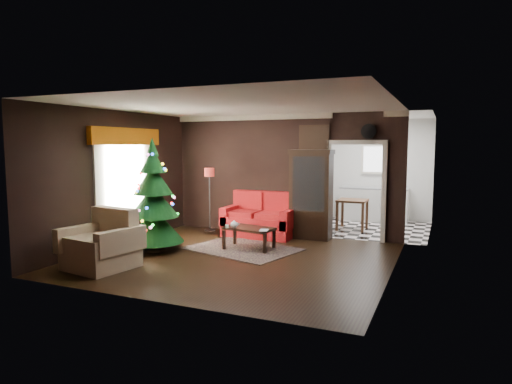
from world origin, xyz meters
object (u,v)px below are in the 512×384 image
at_px(kitchen_table, 352,215).
at_px(teapot, 234,225).
at_px(curio_cabinet, 311,196).
at_px(christmas_tree, 154,198).
at_px(wall_clock, 369,131).
at_px(loveseat, 260,215).
at_px(floor_lamp, 210,200).
at_px(coffee_table, 249,238).
at_px(armchair, 101,242).

bearing_deg(kitchen_table, teapot, -118.60).
height_order(curio_cabinet, teapot, curio_cabinet).
xyz_separation_m(christmas_tree, wall_clock, (3.72, 2.54, 1.33)).
bearing_deg(wall_clock, curio_cabinet, -171.47).
xyz_separation_m(christmas_tree, kitchen_table, (3.17, 3.79, -0.68)).
height_order(loveseat, christmas_tree, christmas_tree).
distance_m(floor_lamp, wall_clock, 3.88).
bearing_deg(kitchen_table, christmas_tree, -129.86).
height_order(loveseat, teapot, loveseat).
xyz_separation_m(loveseat, christmas_tree, (-1.37, -2.14, 0.55)).
relative_size(christmas_tree, coffee_table, 2.31).
distance_m(floor_lamp, teapot, 1.72).
bearing_deg(coffee_table, kitchen_table, 62.93).
relative_size(armchair, teapot, 6.49).
bearing_deg(kitchen_table, loveseat, -137.49).
distance_m(curio_cabinet, floor_lamp, 2.35).
bearing_deg(loveseat, teapot, -87.03).
distance_m(christmas_tree, coffee_table, 2.06).
xyz_separation_m(curio_cabinet, coffee_table, (-0.85, -1.50, -0.72)).
relative_size(loveseat, teapot, 10.46).
height_order(christmas_tree, coffee_table, christmas_tree).
distance_m(wall_clock, kitchen_table, 2.43).
bearing_deg(kitchen_table, floor_lamp, -146.13).
xyz_separation_m(christmas_tree, armchair, (-0.07, -1.41, -0.59)).
distance_m(floor_lamp, armchair, 3.27).
bearing_deg(wall_clock, christmas_tree, -145.62).
xyz_separation_m(curio_cabinet, armchair, (-2.59, -3.77, -0.49)).
bearing_deg(floor_lamp, kitchen_table, 33.87).
relative_size(christmas_tree, teapot, 13.66).
distance_m(christmas_tree, wall_clock, 4.70).
height_order(floor_lamp, christmas_tree, christmas_tree).
height_order(christmas_tree, armchair, christmas_tree).
bearing_deg(wall_clock, floor_lamp, -168.35).
xyz_separation_m(loveseat, wall_clock, (2.35, 0.40, 1.88)).
bearing_deg(wall_clock, armchair, -133.80).
bearing_deg(armchair, loveseat, 77.45).
bearing_deg(floor_lamp, armchair, -95.43).
distance_m(teapot, kitchen_table, 3.60).
relative_size(curio_cabinet, armchair, 1.80).
bearing_deg(coffee_table, curio_cabinet, 60.54).
distance_m(curio_cabinet, kitchen_table, 1.67).
height_order(floor_lamp, armchair, floor_lamp).
bearing_deg(floor_lamp, curio_cabinet, 13.27).
bearing_deg(loveseat, wall_clock, 9.66).
height_order(coffee_table, kitchen_table, kitchen_table).
distance_m(loveseat, curio_cabinet, 1.25).
relative_size(loveseat, curio_cabinet, 0.89).
bearing_deg(armchair, kitchen_table, 67.60).
relative_size(curio_cabinet, floor_lamp, 1.30).
xyz_separation_m(loveseat, curio_cabinet, (1.15, 0.22, 0.45)).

